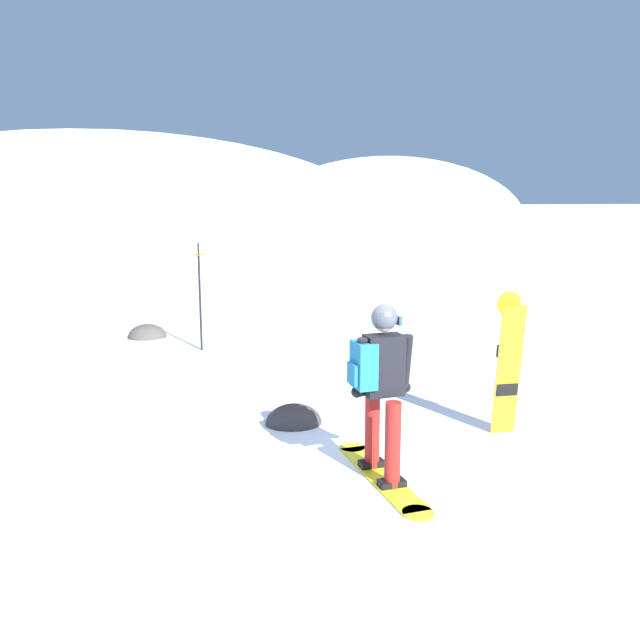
% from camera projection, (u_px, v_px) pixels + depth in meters
% --- Properties ---
extents(ground_plane, '(300.00, 300.00, 0.00)m').
position_uv_depth(ground_plane, '(360.00, 462.00, 6.78)').
color(ground_plane, white).
extents(ridge_peak_main, '(39.61, 35.65, 13.49)m').
position_uv_depth(ridge_peak_main, '(105.00, 234.00, 44.82)').
color(ridge_peak_main, white).
rests_on(ridge_peak_main, ground).
extents(ridge_peak_far, '(23.87, 21.49, 11.74)m').
position_uv_depth(ridge_peak_far, '(387.00, 225.00, 57.64)').
color(ridge_peak_far, white).
rests_on(ridge_peak_far, ground).
extents(snowboarder_main, '(0.64, 1.82, 1.71)m').
position_uv_depth(snowboarder_main, '(380.00, 387.00, 6.22)').
color(snowboarder_main, yellow).
rests_on(snowboarder_main, ground).
extents(spare_snowboard, '(0.28, 0.19, 1.65)m').
position_uv_depth(spare_snowboard, '(508.00, 363.00, 7.41)').
color(spare_snowboard, orange).
rests_on(spare_snowboard, ground).
extents(piste_marker_near, '(0.20, 0.20, 1.94)m').
position_uv_depth(piste_marker_near, '(200.00, 288.00, 11.44)').
color(piste_marker_near, black).
rests_on(piste_marker_near, ground).
extents(rock_dark, '(0.68, 0.58, 0.47)m').
position_uv_depth(rock_dark, '(294.00, 423.00, 7.92)').
color(rock_dark, '#383333').
rests_on(rock_dark, ground).
extents(rock_mid, '(0.73, 0.62, 0.51)m').
position_uv_depth(rock_mid, '(147.00, 337.00, 12.65)').
color(rock_mid, '#4C4742').
rests_on(rock_mid, ground).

